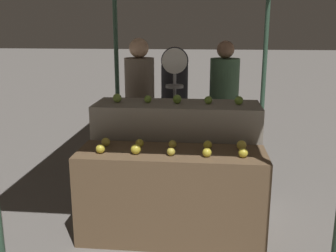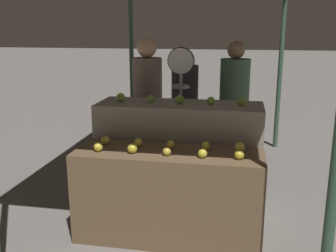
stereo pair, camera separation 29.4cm
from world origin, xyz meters
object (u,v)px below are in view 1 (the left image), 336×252
object	(u,v)px
person_customer_right	(175,100)
produce_scale	(175,87)
person_vendor_at_scale	(140,100)
person_customer_left	(224,97)

from	to	relation	value
person_customer_right	produce_scale	bearing A→B (deg)	84.71
person_vendor_at_scale	person_customer_right	size ratio (longest dim) A/B	1.10
person_customer_left	person_customer_right	world-z (taller)	person_customer_left
person_vendor_at_scale	person_customer_right	distance (m)	0.71
person_vendor_at_scale	person_customer_left	distance (m)	1.14
person_customer_left	person_customer_right	xyz separation A→B (m)	(-0.65, 0.07, -0.06)
person_customer_right	person_vendor_at_scale	bearing A→B (deg)	48.72
produce_scale	person_customer_right	xyz separation A→B (m)	(-0.07, 0.81, -0.30)
person_vendor_at_scale	produce_scale	bearing A→B (deg)	138.38
person_vendor_at_scale	person_customer_left	world-z (taller)	person_vendor_at_scale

